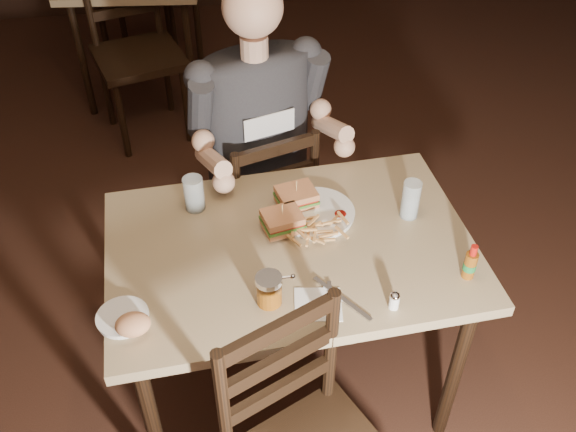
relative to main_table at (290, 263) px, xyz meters
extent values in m
plane|color=black|center=(0.07, 0.20, -0.69)|extent=(7.00, 7.00, 0.00)
cube|color=tan|center=(0.00, 0.00, 0.06)|extent=(1.21, 0.83, 0.04)
cylinder|color=black|center=(-0.49, -0.33, -0.32)|extent=(0.05, 0.05, 0.73)
cylinder|color=black|center=(-0.52, 0.29, -0.32)|extent=(0.05, 0.05, 0.73)
cylinder|color=black|center=(0.52, -0.29, -0.32)|extent=(0.05, 0.05, 0.73)
cylinder|color=black|center=(0.49, 0.33, -0.32)|extent=(0.05, 0.05, 0.73)
cylinder|color=black|center=(-0.90, 2.17, -0.32)|extent=(0.04, 0.04, 0.73)
cylinder|color=black|center=(-0.82, 2.81, -0.32)|extent=(0.04, 0.04, 0.73)
cylinder|color=black|center=(-0.26, 2.10, -0.32)|extent=(0.04, 0.04, 0.73)
cylinder|color=black|center=(-0.19, 2.74, -0.32)|extent=(0.04, 0.04, 0.73)
cylinder|color=white|center=(0.11, 0.13, 0.09)|extent=(0.26, 0.26, 0.01)
ellipsoid|color=maroon|center=(0.19, 0.10, 0.10)|extent=(0.04, 0.04, 0.01)
cylinder|color=silver|center=(-0.29, 0.23, 0.15)|extent=(0.07, 0.07, 0.13)
cylinder|color=silver|center=(0.42, 0.08, 0.15)|extent=(0.06, 0.06, 0.14)
cube|color=white|center=(0.04, -0.26, 0.09)|extent=(0.16, 0.15, 0.00)
cube|color=silver|center=(0.11, -0.25, 0.09)|extent=(0.14, 0.20, 0.01)
cube|color=silver|center=(0.08, -0.27, 0.09)|extent=(0.03, 0.17, 0.01)
cylinder|color=white|center=(-0.52, -0.22, 0.09)|extent=(0.15, 0.15, 0.01)
ellipsoid|color=#BC7D52|center=(-0.49, -0.28, 0.12)|extent=(0.10, 0.09, 0.06)
camera|label=1|loc=(-0.25, -1.46, 1.52)|focal=40.00mm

